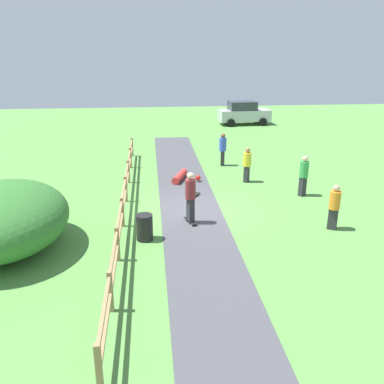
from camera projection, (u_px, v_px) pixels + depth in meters
name	position (u px, v px, depth m)	size (l,w,h in m)	color
ground_plane	(191.00, 210.00, 16.54)	(60.00, 60.00, 0.00)	#568E42
asphalt_path	(191.00, 210.00, 16.54)	(2.40, 28.00, 0.02)	#47474C
wooden_fence	(124.00, 197.00, 16.07)	(0.12, 18.12, 1.10)	#997A51
bush_large	(3.00, 219.00, 13.00)	(4.02, 4.82, 2.15)	#33702D
trash_bin	(145.00, 227.00, 13.89)	(0.56, 0.56, 0.90)	black
skater_riding	(190.00, 195.00, 14.98)	(0.48, 0.82, 1.93)	black
skater_fallen	(181.00, 177.00, 20.14)	(1.43, 1.61, 0.36)	red
skateboard_loose	(194.00, 195.00, 17.95)	(0.63, 0.77, 0.08)	black
bystander_yellow	(247.00, 163.00, 19.72)	(0.52, 0.52, 1.68)	#2D2D33
bystander_blue	(223.00, 148.00, 22.44)	(0.42, 0.42, 1.78)	#2D2D33
bystander_orange	(334.00, 205.00, 14.55)	(0.52, 0.52, 1.66)	#2D2D33
bystander_green	(304.00, 174.00, 17.86)	(0.53, 0.53, 1.79)	#2D2D33
parked_car_silver	(244.00, 113.00, 34.39)	(4.30, 2.21, 1.92)	#B7B7BC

